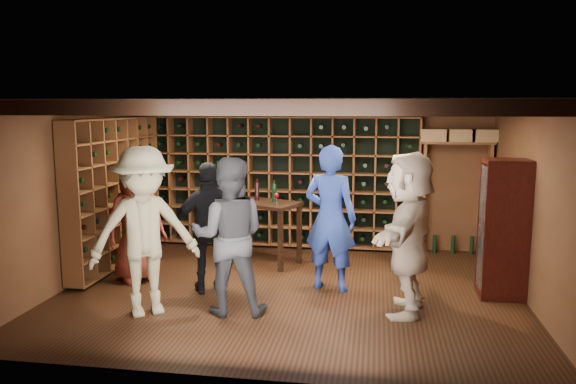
% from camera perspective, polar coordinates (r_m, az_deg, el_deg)
% --- Properties ---
extents(ground, '(6.00, 6.00, 0.00)m').
position_cam_1_polar(ground, '(7.61, 0.20, -9.95)').
color(ground, black).
rests_on(ground, ground).
extents(room_shell, '(6.00, 6.00, 6.00)m').
position_cam_1_polar(room_shell, '(7.27, 0.28, 8.58)').
color(room_shell, '#56331D').
rests_on(room_shell, ground).
extents(wine_rack_back, '(4.65, 0.30, 2.20)m').
position_cam_1_polar(wine_rack_back, '(9.68, -0.74, 1.07)').
color(wine_rack_back, brown).
rests_on(wine_rack_back, ground).
extents(wine_rack_left, '(0.30, 2.65, 2.20)m').
position_cam_1_polar(wine_rack_left, '(8.97, -17.11, 0.07)').
color(wine_rack_left, brown).
rests_on(wine_rack_left, ground).
extents(crate_shelf, '(1.20, 0.32, 2.07)m').
position_cam_1_polar(crate_shelf, '(9.58, 16.84, 3.13)').
color(crate_shelf, brown).
rests_on(crate_shelf, ground).
extents(display_cabinet, '(0.55, 0.50, 1.75)m').
position_cam_1_polar(display_cabinet, '(7.67, 20.98, -3.77)').
color(display_cabinet, black).
rests_on(display_cabinet, ground).
extents(man_blue_shirt, '(0.80, 0.62, 1.94)m').
position_cam_1_polar(man_blue_shirt, '(7.44, 4.32, -2.66)').
color(man_blue_shirt, navy).
rests_on(man_blue_shirt, ground).
extents(man_grey_suit, '(1.00, 0.84, 1.86)m').
position_cam_1_polar(man_grey_suit, '(6.62, -6.00, -4.49)').
color(man_grey_suit, black).
rests_on(man_grey_suit, ground).
extents(guest_red_floral, '(0.96, 0.98, 1.71)m').
position_cam_1_polar(guest_red_floral, '(8.12, -15.23, -2.83)').
color(guest_red_floral, maroon).
rests_on(guest_red_floral, ground).
extents(guest_woman_black, '(1.09, 0.81, 1.72)m').
position_cam_1_polar(guest_woman_black, '(7.42, -7.88, -3.63)').
color(guest_woman_black, black).
rests_on(guest_woman_black, ground).
extents(guest_khaki, '(1.47, 1.33, 1.99)m').
position_cam_1_polar(guest_khaki, '(6.74, -14.38, -3.92)').
color(guest_khaki, '#847B5B').
rests_on(guest_khaki, ground).
extents(guest_beige, '(0.87, 1.85, 1.92)m').
position_cam_1_polar(guest_beige, '(6.74, 12.14, -4.13)').
color(guest_beige, tan).
rests_on(guest_beige, ground).
extents(tasting_table, '(1.44, 1.10, 1.25)m').
position_cam_1_polar(tasting_table, '(8.78, -3.09, -1.73)').
color(tasting_table, black).
rests_on(tasting_table, ground).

